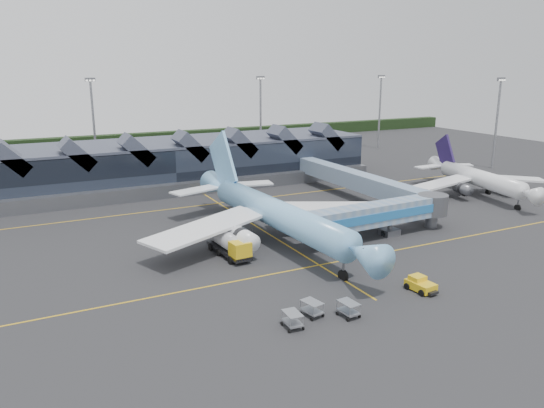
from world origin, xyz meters
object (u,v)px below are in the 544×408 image
jet_bridge (384,214)px  fuel_truck (227,242)px  main_airliner (273,212)px  regional_jet (477,178)px  pushback_tug (420,284)px

jet_bridge → fuel_truck: 24.49m
jet_bridge → main_airliner: bearing=157.1°
main_airliner → fuel_truck: 9.12m
main_airliner → regional_jet: 50.15m
main_airliner → pushback_tug: size_ratio=11.89×
main_airliner → fuel_truck: (-8.32, -2.76, -2.55)m
regional_jet → fuel_truck: regional_jet is taller
regional_jet → jet_bridge: (-33.71, -13.15, 0.09)m
main_airliner → jet_bridge: (15.91, -5.93, -0.79)m
jet_bridge → pushback_tug: (-8.91, -18.00, -2.86)m
jet_bridge → pushback_tug: size_ratio=7.08×
main_airliner → regional_jet: size_ratio=1.45×
main_airliner → jet_bridge: main_airliner is taller
regional_jet → pushback_tug: bearing=-132.8°
main_airliner → regional_jet: main_airliner is taller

